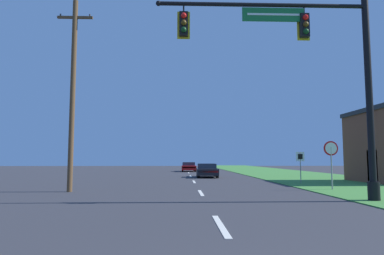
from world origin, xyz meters
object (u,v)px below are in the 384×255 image
object	(u,v)px
signal_mast	(319,67)
utility_pole_near	(73,91)
stop_sign	(331,154)
car_ahead	(207,170)
route_sign_post	(300,160)
far_car	(189,167)

from	to	relation	value
signal_mast	utility_pole_near	bearing A→B (deg)	158.52
signal_mast	stop_sign	size ratio (longest dim) A/B	3.43
car_ahead	utility_pole_near	xyz separation A→B (m)	(-7.82, -13.36, 4.44)
car_ahead	route_sign_post	xyz separation A→B (m)	(5.46, -8.42, 0.92)
stop_sign	utility_pole_near	xyz separation A→B (m)	(-13.32, -0.41, 3.18)
car_ahead	far_car	size ratio (longest dim) A/B	0.93
stop_sign	utility_pole_near	bearing A→B (deg)	-178.22
signal_mast	far_car	xyz separation A→B (m)	(-4.33, 32.05, -4.59)
far_car	route_sign_post	world-z (taller)	route_sign_post
signal_mast	far_car	size ratio (longest dim) A/B	1.87
car_ahead	far_car	xyz separation A→B (m)	(-1.28, 14.42, 0.00)
utility_pole_near	stop_sign	bearing A→B (deg)	1.78
car_ahead	route_sign_post	world-z (taller)	route_sign_post
utility_pole_near	signal_mast	bearing A→B (deg)	-21.48
stop_sign	route_sign_post	world-z (taller)	stop_sign
car_ahead	stop_sign	world-z (taller)	stop_sign
stop_sign	car_ahead	bearing A→B (deg)	113.00
stop_sign	route_sign_post	xyz separation A→B (m)	(-0.04, 4.53, -0.34)
signal_mast	route_sign_post	bearing A→B (deg)	75.30
signal_mast	car_ahead	size ratio (longest dim) A/B	2.01
utility_pole_near	far_car	bearing A→B (deg)	76.76
route_sign_post	signal_mast	bearing A→B (deg)	-104.70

